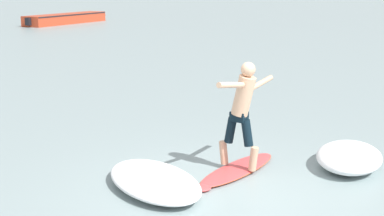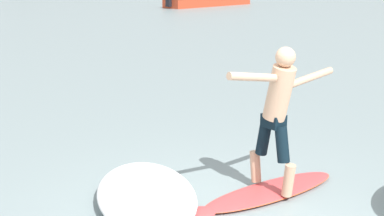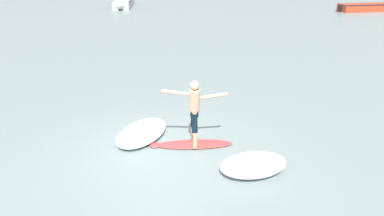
% 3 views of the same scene
% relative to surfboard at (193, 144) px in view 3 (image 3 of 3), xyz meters
% --- Properties ---
extents(ground_plane, '(200.00, 200.00, 0.00)m').
position_rel_surfboard_xyz_m(ground_plane, '(-0.87, -0.52, -0.04)').
color(ground_plane, gray).
extents(surfboard, '(2.26, 0.70, 0.20)m').
position_rel_surfboard_xyz_m(surfboard, '(0.00, 0.00, 0.00)').
color(surfboard, '#E14546').
rests_on(surfboard, ground).
extents(surfer, '(1.68, 0.76, 1.81)m').
position_rel_surfboard_xyz_m(surfer, '(0.04, -0.06, 1.10)').
color(surfer, tan).
rests_on(surfer, surfboard).
extents(fishing_boat_near_jetty, '(8.97, 3.33, 0.73)m').
position_rel_surfboard_xyz_m(fishing_boat_near_jetty, '(17.96, 28.89, 0.36)').
color(fishing_boat_near_jetty, '#BB3E23').
rests_on(fishing_boat_near_jetty, ground).
extents(small_boat_offshore, '(2.20, 7.91, 2.96)m').
position_rel_surfboard_xyz_m(small_boat_offshore, '(-7.69, 31.96, 0.61)').
color(small_boat_offshore, '#ADAEB2').
rests_on(small_boat_offshore, ground).
extents(wave_foam_at_tail, '(1.95, 1.62, 0.37)m').
position_rel_surfboard_xyz_m(wave_foam_at_tail, '(1.45, -1.33, 0.15)').
color(wave_foam_at_tail, white).
rests_on(wave_foam_at_tail, ground).
extents(wave_foam_at_nose, '(1.78, 2.36, 0.26)m').
position_rel_surfboard_xyz_m(wave_foam_at_nose, '(-1.45, 0.52, 0.10)').
color(wave_foam_at_nose, white).
rests_on(wave_foam_at_nose, ground).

